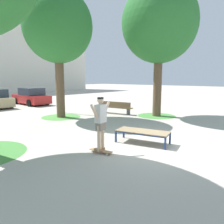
% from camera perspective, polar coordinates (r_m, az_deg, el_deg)
% --- Properties ---
extents(ground_plane, '(120.00, 120.00, 0.00)m').
position_cam_1_polar(ground_plane, '(8.00, 10.99, -8.42)').
color(ground_plane, '#B2AA9E').
extents(skate_box, '(1.20, 2.03, 0.46)m').
position_cam_1_polar(skate_box, '(8.00, 8.09, -5.26)').
color(skate_box, navy).
rests_on(skate_box, ground).
extents(skateboard, '(0.33, 0.82, 0.09)m').
position_cam_1_polar(skateboard, '(6.99, -2.95, -10.17)').
color(skateboard, '#9E754C').
rests_on(skateboard, ground).
extents(skater, '(1.00, 0.33, 1.69)m').
position_cam_1_polar(skater, '(6.73, -3.03, -2.13)').
color(skater, beige).
rests_on(skater, skateboard).
extents(tree_near_right, '(4.50, 4.50, 7.97)m').
position_cam_1_polar(tree_near_right, '(14.15, 12.39, 21.81)').
color(tree_near_right, brown).
rests_on(tree_near_right, ground).
extents(grass_patch_near_right, '(2.38, 2.38, 0.01)m').
position_cam_1_polar(grass_patch_near_right, '(13.98, 11.63, -0.98)').
color(grass_patch_near_right, '#47893D').
rests_on(grass_patch_near_right, ground).
extents(tree_mid_back, '(4.00, 4.00, 7.43)m').
position_cam_1_polar(tree_mid_back, '(13.76, -14.08, 20.90)').
color(tree_mid_back, brown).
rests_on(tree_mid_back, ground).
extents(grass_patch_mid_back, '(2.36, 2.36, 0.01)m').
position_cam_1_polar(grass_patch_mid_back, '(13.65, -13.24, -1.27)').
color(grass_patch_mid_back, '#519342').
rests_on(grass_patch_mid_back, ground).
extents(car_red, '(1.95, 4.22, 1.50)m').
position_cam_1_polar(car_red, '(20.93, -20.52, 3.76)').
color(car_red, red).
rests_on(car_red, ground).
extents(park_bench, '(0.88, 2.44, 0.83)m').
position_cam_1_polar(park_bench, '(14.43, 0.83, 1.29)').
color(park_bench, brown).
rests_on(park_bench, ground).
extents(light_post, '(0.36, 0.36, 5.83)m').
position_cam_1_polar(light_post, '(15.36, -13.84, 14.13)').
color(light_post, '#4C4C51').
rests_on(light_post, ground).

